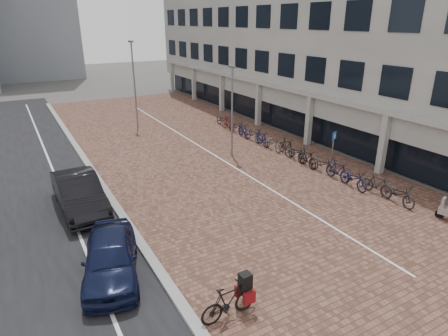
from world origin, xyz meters
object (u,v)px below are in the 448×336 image
car_dark (79,193)px  hero_bike (229,301)px  parking_sign (333,145)px  car_navy (110,257)px

car_dark → hero_bike: size_ratio=2.68×
hero_bike → parking_sign: parking_sign is taller
hero_bike → parking_sign: 13.32m
car_navy → car_dark: car_dark is taller
hero_bike → car_navy: bearing=31.6°
car_dark → hero_bike: bearing=-76.4°
car_dark → parking_sign: (13.48, -1.74, 0.61)m
car_navy → parking_sign: (13.48, 3.77, 0.70)m
car_navy → car_dark: (0.00, 5.51, 0.09)m
car_dark → parking_sign: 13.61m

